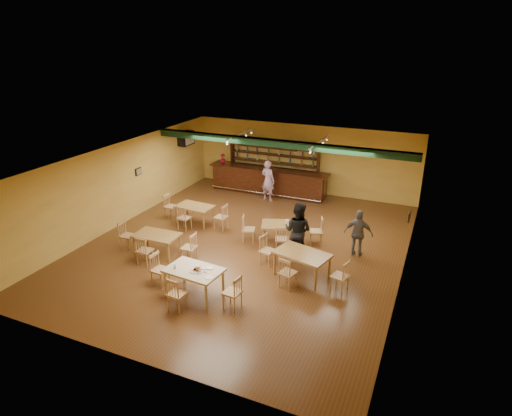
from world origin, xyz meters
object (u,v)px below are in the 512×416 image
at_px(dining_table_a, 195,214).
at_px(patron_right_a, 298,231).
at_px(near_table, 194,282).
at_px(dining_table_b, 282,233).
at_px(patron_bar, 268,180).
at_px(dining_table_d, 302,265).
at_px(dining_table_c, 158,244).
at_px(bar_counter, 268,181).

relative_size(dining_table_a, patron_right_a, 0.75).
bearing_deg(dining_table_a, near_table, -55.07).
bearing_deg(dining_table_a, dining_table_b, -0.25).
relative_size(patron_bar, patron_right_a, 0.95).
distance_m(dining_table_b, dining_table_d, 2.29).
relative_size(dining_table_c, patron_right_a, 0.77).
relative_size(bar_counter, dining_table_a, 3.94).
relative_size(dining_table_a, near_table, 0.93).
height_order(dining_table_b, dining_table_d, dining_table_d).
relative_size(dining_table_a, patron_bar, 0.79).
xyz_separation_m(dining_table_a, patron_right_a, (4.35, -1.08, 0.58)).
bearing_deg(near_table, dining_table_b, 80.72).
bearing_deg(dining_table_b, dining_table_a, 156.24).
bearing_deg(dining_table_b, bar_counter, 98.05).
height_order(dining_table_c, patron_right_a, patron_right_a).
xyz_separation_m(dining_table_d, near_table, (-2.33, -2.08, 0.01)).
bearing_deg(dining_table_b, patron_bar, 99.46).
relative_size(dining_table_a, dining_table_d, 0.89).
bearing_deg(dining_table_c, near_table, -35.98).
relative_size(bar_counter, near_table, 3.65).
distance_m(near_table, patron_right_a, 3.69).
height_order(dining_table_b, dining_table_c, dining_table_c).
bearing_deg(patron_right_a, dining_table_b, -38.01).
bearing_deg(near_table, dining_table_d, 46.96).
height_order(bar_counter, dining_table_c, bar_counter).
distance_m(bar_counter, patron_right_a, 6.11).
bearing_deg(bar_counter, patron_bar, -69.30).
xyz_separation_m(bar_counter, patron_bar, (0.31, -0.83, 0.31)).
distance_m(dining_table_b, dining_table_c, 4.11).
height_order(dining_table_b, patron_right_a, patron_right_a).
distance_m(near_table, patron_bar, 7.67).
relative_size(dining_table_b, patron_right_a, 0.75).
distance_m(dining_table_c, patron_right_a, 4.47).
height_order(dining_table_a, patron_bar, patron_bar).
distance_m(bar_counter, dining_table_a, 4.37).
xyz_separation_m(bar_counter, dining_table_d, (3.61, -6.34, -0.18)).
height_order(near_table, patron_right_a, patron_right_a).
xyz_separation_m(dining_table_b, near_table, (-1.03, -3.96, 0.05)).
bearing_deg(dining_table_b, near_table, -123.88).
distance_m(dining_table_a, patron_bar, 3.74).
distance_m(bar_counter, dining_table_b, 5.02).
bearing_deg(dining_table_b, patron_right_a, -64.32).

